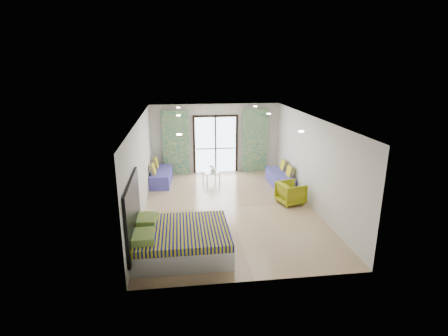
{
  "coord_description": "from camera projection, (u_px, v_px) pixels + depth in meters",
  "views": [
    {
      "loc": [
        -1.38,
        -9.66,
        4.16
      ],
      "look_at": [
        -0.1,
        0.35,
        1.15
      ],
      "focal_mm": 28.0,
      "sensor_mm": 36.0,
      "label": 1
    }
  ],
  "objects": [
    {
      "name": "coffee_table",
      "position": [
        211.0,
        173.0,
        12.77
      ],
      "size": [
        0.67,
        0.67,
        0.64
      ],
      "rotation": [
        0.0,
        0.0,
        0.24
      ],
      "color": "silver",
      "rests_on": "floor"
    },
    {
      "name": "floor",
      "position": [
        229.0,
        208.0,
        10.54
      ],
      "size": [
        5.0,
        7.5,
        0.01
      ],
      "primitive_type": null,
      "color": "#9E7F5E",
      "rests_on": "ground"
    },
    {
      "name": "vase",
      "position": [
        213.0,
        169.0,
        12.77
      ],
      "size": [
        0.23,
        0.24,
        0.19
      ],
      "primitive_type": "imported",
      "rotation": [
        0.0,
        0.0,
        0.21
      ],
      "color": "white",
      "rests_on": "coffee_table"
    },
    {
      "name": "curtain_left",
      "position": [
        176.0,
        143.0,
        13.39
      ],
      "size": [
        1.0,
        0.1,
        2.5
      ],
      "primitive_type": "cube",
      "color": "beige",
      "rests_on": "floor"
    },
    {
      "name": "downlight_e",
      "position": [
        178.0,
        108.0,
        12.46
      ],
      "size": [
        0.12,
        0.12,
        0.02
      ],
      "primitive_type": "cylinder",
      "color": "#FFE0B2",
      "rests_on": "ceiling"
    },
    {
      "name": "wall_front",
      "position": [
        257.0,
        219.0,
        6.59
      ],
      "size": [
        5.0,
        0.01,
        2.7
      ],
      "primitive_type": null,
      "color": "silver",
      "rests_on": "ground"
    },
    {
      "name": "ceiling",
      "position": [
        229.0,
        118.0,
        9.77
      ],
      "size": [
        5.0,
        7.5,
        0.01
      ],
      "primitive_type": null,
      "color": "silver",
      "rests_on": "ground"
    },
    {
      "name": "balcony_rail",
      "position": [
        216.0,
        149.0,
        13.82
      ],
      "size": [
        1.52,
        0.03,
        0.04
      ],
      "primitive_type": "cube",
      "color": "#595451",
      "rests_on": "balcony_door"
    },
    {
      "name": "headboard",
      "position": [
        133.0,
        213.0,
        7.59
      ],
      "size": [
        0.06,
        2.1,
        1.5
      ],
      "primitive_type": "cube",
      "color": "black",
      "rests_on": "floor"
    },
    {
      "name": "wall_left",
      "position": [
        141.0,
        168.0,
        9.85
      ],
      "size": [
        0.01,
        7.5,
        2.7
      ],
      "primitive_type": null,
      "color": "silver",
      "rests_on": "ground"
    },
    {
      "name": "downlight_f",
      "position": [
        255.0,
        106.0,
        12.8
      ],
      "size": [
        0.12,
        0.12,
        0.02
      ],
      "primitive_type": "cylinder",
      "color": "#FFE0B2",
      "rests_on": "ceiling"
    },
    {
      "name": "armchair",
      "position": [
        291.0,
        192.0,
        10.76
      ],
      "size": [
        0.86,
        0.89,
        0.75
      ],
      "primitive_type": "imported",
      "rotation": [
        0.0,
        0.0,
        1.84
      ],
      "color": "#939713",
      "rests_on": "floor"
    },
    {
      "name": "downlight_b",
      "position": [
        301.0,
        131.0,
        8.05
      ],
      "size": [
        0.12,
        0.12,
        0.02
      ],
      "primitive_type": "cylinder",
      "color": "#FFE0B2",
      "rests_on": "ceiling"
    },
    {
      "name": "daybed_left",
      "position": [
        161.0,
        176.0,
        12.64
      ],
      "size": [
        0.77,
        1.77,
        0.85
      ],
      "rotation": [
        0.0,
        0.0,
        -0.06
      ],
      "color": "#4745A5",
      "rests_on": "floor"
    },
    {
      "name": "downlight_c",
      "position": [
        179.0,
        115.0,
        10.56
      ],
      "size": [
        0.12,
        0.12,
        0.02
      ],
      "primitive_type": "cylinder",
      "color": "#FFE0B2",
      "rests_on": "ceiling"
    },
    {
      "name": "downlight_a",
      "position": [
        179.0,
        134.0,
        7.71
      ],
      "size": [
        0.12,
        0.12,
        0.02
      ],
      "primitive_type": "cylinder",
      "color": "#FFE0B2",
      "rests_on": "ceiling"
    },
    {
      "name": "switch_plate",
      "position": [
        138.0,
        193.0,
        8.78
      ],
      "size": [
        0.02,
        0.1,
        0.1
      ],
      "primitive_type": "cube",
      "color": "silver",
      "rests_on": "wall_left"
    },
    {
      "name": "daybed_right",
      "position": [
        280.0,
        178.0,
        12.44
      ],
      "size": [
        0.66,
        1.67,
        0.82
      ],
      "rotation": [
        0.0,
        0.0,
        -0.01
      ],
      "color": "#4745A5",
      "rests_on": "floor"
    },
    {
      "name": "downlight_d",
      "position": [
        269.0,
        114.0,
        10.9
      ],
      "size": [
        0.12,
        0.12,
        0.02
      ],
      "primitive_type": "cylinder",
      "color": "#FFE0B2",
      "rests_on": "ceiling"
    },
    {
      "name": "balcony_door",
      "position": [
        216.0,
        141.0,
        13.72
      ],
      "size": [
        1.76,
        0.08,
        2.28
      ],
      "color": "black",
      "rests_on": "floor"
    },
    {
      "name": "wall_back",
      "position": [
        215.0,
        139.0,
        13.72
      ],
      "size": [
        5.0,
        0.01,
        2.7
      ],
      "primitive_type": null,
      "color": "silver",
      "rests_on": "ground"
    },
    {
      "name": "curtain_right",
      "position": [
        255.0,
        141.0,
        13.77
      ],
      "size": [
        1.0,
        0.1,
        2.5
      ],
      "primitive_type": "cube",
      "color": "beige",
      "rests_on": "floor"
    },
    {
      "name": "wall_right",
      "position": [
        311.0,
        162.0,
        10.46
      ],
      "size": [
        0.01,
        7.5,
        2.7
      ],
      "primitive_type": null,
      "color": "silver",
      "rests_on": "ground"
    },
    {
      "name": "bed",
      "position": [
        179.0,
        240.0,
        7.92
      ],
      "size": [
        2.21,
        1.81,
        0.76
      ],
      "color": "silver",
      "rests_on": "floor"
    }
  ]
}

